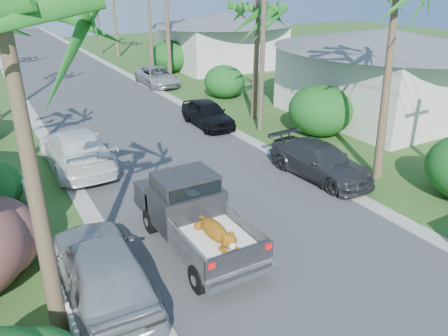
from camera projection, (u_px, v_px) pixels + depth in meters
ground at (380, 330)px, 9.72m from camera, size 120.00×120.00×0.00m
road at (92, 95)px, 29.63m from camera, size 8.00×100.00×0.02m
curb_left at (24, 103)px, 27.66m from camera, size 0.60×100.00×0.06m
curb_right at (152, 87)px, 31.59m from camera, size 0.60×100.00×0.06m
pickup_truck at (190, 210)px, 12.68m from camera, size 1.98×5.12×2.06m
parked_car_rm at (320, 161)px, 17.02m from camera, size 2.21×4.72×1.33m
parked_car_rf at (207, 114)px, 23.05m from camera, size 1.74×4.07×1.37m
parked_car_rd at (157, 76)px, 32.09m from camera, size 2.34×4.83×1.32m
parked_car_ln at (102, 269)px, 10.40m from camera, size 2.12×4.90×1.65m
parked_car_lf at (76, 149)px, 17.82m from camera, size 2.34×5.60×1.62m
palm_r_b at (258, 6)px, 22.34m from camera, size 4.40×4.40×7.20m
shrub_r_b at (320, 110)px, 21.56m from camera, size 3.00×3.30×2.50m
shrub_r_c at (224, 82)px, 28.67m from camera, size 2.60×2.86×2.10m
shrub_r_d at (170, 56)px, 36.77m from camera, size 3.20×3.52×2.60m
picket_fence at (50, 263)px, 11.16m from camera, size 0.10×11.00×1.00m
house_right_near at (381, 77)px, 24.35m from camera, size 8.00×9.00×4.80m
house_right_far at (222, 42)px, 38.73m from camera, size 9.00×8.00×4.60m
utility_pole_b at (263, 39)px, 20.82m from camera, size 1.60×0.26×9.00m
utility_pole_c at (149, 18)px, 32.77m from camera, size 1.60×0.26×9.00m
utility_pole_d at (97, 8)px, 44.72m from camera, size 1.60×0.26×9.00m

